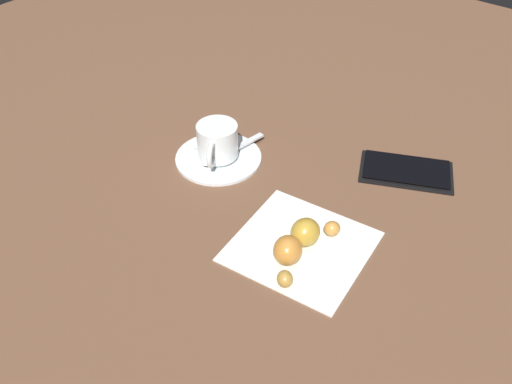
{
  "coord_description": "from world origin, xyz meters",
  "views": [
    {
      "loc": [
        -0.36,
        0.44,
        0.51
      ],
      "look_at": [
        0.0,
        -0.01,
        0.01
      ],
      "focal_mm": 38.92,
      "sensor_mm": 36.0,
      "label": 1
    }
  ],
  "objects_px": {
    "sugar_packet": "(213,141)",
    "cell_phone": "(406,171)",
    "saucer": "(218,157)",
    "napkin": "(301,246)",
    "espresso_cup": "(217,141)",
    "teaspoon": "(223,154)",
    "croissant": "(298,243)"
  },
  "relations": [
    {
      "from": "sugar_packet",
      "to": "cell_phone",
      "type": "relative_size",
      "value": 0.4
    },
    {
      "from": "saucer",
      "to": "napkin",
      "type": "height_order",
      "value": "saucer"
    },
    {
      "from": "saucer",
      "to": "sugar_packet",
      "type": "bearing_deg",
      "value": -33.67
    },
    {
      "from": "napkin",
      "to": "espresso_cup",
      "type": "bearing_deg",
      "value": -19.06
    },
    {
      "from": "cell_phone",
      "to": "teaspoon",
      "type": "bearing_deg",
      "value": 32.62
    },
    {
      "from": "croissant",
      "to": "teaspoon",
      "type": "bearing_deg",
      "value": -23.23
    },
    {
      "from": "espresso_cup",
      "to": "sugar_packet",
      "type": "bearing_deg",
      "value": -35.38
    },
    {
      "from": "saucer",
      "to": "cell_phone",
      "type": "relative_size",
      "value": 0.85
    },
    {
      "from": "sugar_packet",
      "to": "napkin",
      "type": "relative_size",
      "value": 0.38
    },
    {
      "from": "espresso_cup",
      "to": "sugar_packet",
      "type": "height_order",
      "value": "espresso_cup"
    },
    {
      "from": "teaspoon",
      "to": "napkin",
      "type": "height_order",
      "value": "teaspoon"
    },
    {
      "from": "espresso_cup",
      "to": "napkin",
      "type": "height_order",
      "value": "espresso_cup"
    },
    {
      "from": "sugar_packet",
      "to": "cell_phone",
      "type": "height_order",
      "value": "sugar_packet"
    },
    {
      "from": "saucer",
      "to": "teaspoon",
      "type": "relative_size",
      "value": 1.09
    },
    {
      "from": "espresso_cup",
      "to": "croissant",
      "type": "bearing_deg",
      "value": 158.15
    },
    {
      "from": "napkin",
      "to": "sugar_packet",
      "type": "bearing_deg",
      "value": -21.25
    },
    {
      "from": "espresso_cup",
      "to": "sugar_packet",
      "type": "relative_size",
      "value": 1.34
    },
    {
      "from": "espresso_cup",
      "to": "cell_phone",
      "type": "xyz_separation_m",
      "value": [
        -0.24,
        -0.15,
        -0.03
      ]
    },
    {
      "from": "napkin",
      "to": "cell_phone",
      "type": "bearing_deg",
      "value": -98.67
    },
    {
      "from": "cell_phone",
      "to": "saucer",
      "type": "bearing_deg",
      "value": 31.9
    },
    {
      "from": "teaspoon",
      "to": "croissant",
      "type": "xyz_separation_m",
      "value": [
        -0.2,
        0.09,
        0.01
      ]
    },
    {
      "from": "croissant",
      "to": "cell_phone",
      "type": "bearing_deg",
      "value": -97.19
    },
    {
      "from": "sugar_packet",
      "to": "cell_phone",
      "type": "bearing_deg",
      "value": 127.77
    },
    {
      "from": "teaspoon",
      "to": "sugar_packet",
      "type": "bearing_deg",
      "value": -25.76
    },
    {
      "from": "sugar_packet",
      "to": "napkin",
      "type": "xyz_separation_m",
      "value": [
        -0.23,
        0.09,
        -0.01
      ]
    },
    {
      "from": "espresso_cup",
      "to": "teaspoon",
      "type": "distance_m",
      "value": 0.02
    },
    {
      "from": "saucer",
      "to": "napkin",
      "type": "distance_m",
      "value": 0.22
    },
    {
      "from": "sugar_packet",
      "to": "cell_phone",
      "type": "distance_m",
      "value": 0.29
    },
    {
      "from": "saucer",
      "to": "teaspoon",
      "type": "height_order",
      "value": "teaspoon"
    },
    {
      "from": "teaspoon",
      "to": "sugar_packet",
      "type": "height_order",
      "value": "teaspoon"
    },
    {
      "from": "cell_phone",
      "to": "espresso_cup",
      "type": "bearing_deg",
      "value": 32.32
    },
    {
      "from": "espresso_cup",
      "to": "cell_phone",
      "type": "distance_m",
      "value": 0.28
    }
  ]
}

